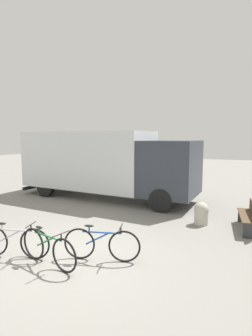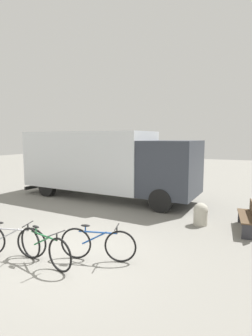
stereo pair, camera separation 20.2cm
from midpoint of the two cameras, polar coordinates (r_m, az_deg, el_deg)
name	(u,v)px [view 1 (the left image)]	position (r m, az deg, el deg)	size (l,w,h in m)	color
ground_plane	(74,254)	(6.75, -12.24, -17.87)	(60.00, 60.00, 0.00)	gray
delivery_truck	(104,161)	(12.13, -5.26, 1.43)	(8.45, 3.29, 3.05)	silver
park_bench	(249,215)	(8.79, 24.63, -9.33)	(0.49, 1.64, 0.82)	brown
bicycle_near	(14,241)	(6.86, -24.05, -14.39)	(1.74, 0.52, 0.83)	black
bicycle_middle	(48,248)	(6.22, -17.57, -16.32)	(1.73, 0.56, 0.83)	black
bicycle_far	(101,244)	(6.19, -6.34, -16.14)	(1.74, 0.54, 0.83)	black
bollard_near_bench	(201,213)	(8.83, 15.44, -9.45)	(0.46, 0.46, 0.72)	#B2AD9E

